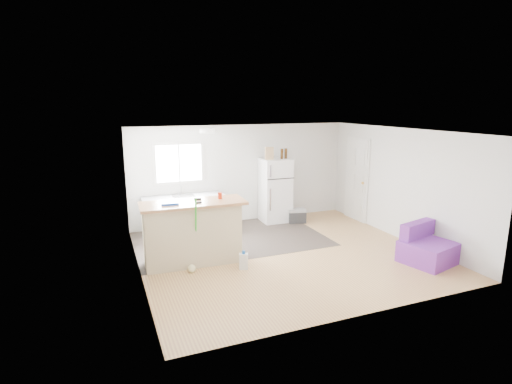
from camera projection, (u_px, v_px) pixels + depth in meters
The scene contains 19 objects.
room at pixel (286, 195), 7.61m from camera, with size 5.51×5.01×2.41m.
vinyl_zone at pixel (231, 239), 8.74m from camera, with size 4.05×2.50×0.00m, color #2E2722.
window at pixel (179, 163), 9.22m from camera, with size 1.18×0.06×0.98m.
interior_door at pixel (357, 180), 10.03m from camera, with size 0.11×0.92×2.10m.
ceiling_fixture at pixel (207, 131), 8.01m from camera, with size 0.30×0.30×0.07m, color white.
kitchen_cabinets at pixel (184, 213), 9.22m from camera, with size 1.86×0.59×1.10m.
peninsula at pixel (192, 232), 7.32m from camera, with size 1.92×0.79×1.16m.
refrigerator at pixel (275, 190), 9.92m from camera, with size 0.71×0.68×1.58m.
cooler at pixel (297, 216), 9.92m from camera, with size 0.50×0.40×0.34m.
purple_seat at pixel (426, 249), 7.43m from camera, with size 1.03×1.00×0.71m.
cleaner_jug at pixel (244, 261), 7.13m from camera, with size 0.18×0.16×0.34m.
mop at pixel (193, 259), 7.01m from camera, with size 0.24×0.38×1.35m.
red_cup at pixel (220, 196), 7.43m from camera, with size 0.08×0.08×0.12m, color red.
blue_tray at pixel (170, 203), 7.04m from camera, with size 0.30×0.22×0.04m, color blue.
tool_a at pixel (198, 199), 7.37m from camera, with size 0.14×0.05×0.03m, color black.
tool_b at pixel (199, 202), 7.12m from camera, with size 0.10×0.04×0.03m, color black.
cardboard_box at pixel (269, 153), 9.59m from camera, with size 0.20×0.10×0.30m, color tan.
bottle_left at pixel (282, 154), 9.69m from camera, with size 0.07×0.07×0.25m, color #3A220A.
bottle_right at pixel (286, 153), 9.76m from camera, with size 0.07×0.07×0.25m, color #3A220A.
Camera 1 is at (-3.28, -6.67, 2.91)m, focal length 28.00 mm.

